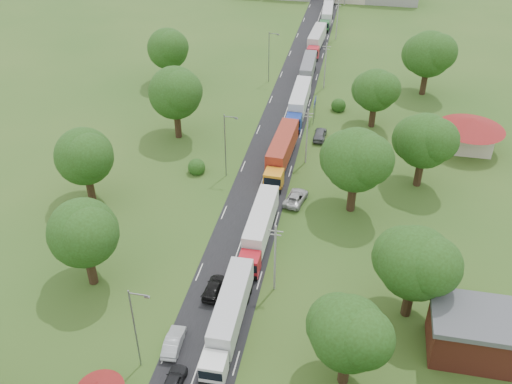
% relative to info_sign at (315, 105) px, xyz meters
% --- Properties ---
extents(ground, '(260.00, 260.00, 0.00)m').
position_rel_info_sign_xyz_m(ground, '(-5.20, -35.00, -3.00)').
color(ground, '#2B501A').
rests_on(ground, ground).
extents(road, '(8.00, 200.00, 0.04)m').
position_rel_info_sign_xyz_m(road, '(-5.20, -15.00, -3.00)').
color(road, black).
rests_on(road, ground).
extents(info_sign, '(0.12, 3.10, 4.10)m').
position_rel_info_sign_xyz_m(info_sign, '(0.00, 0.00, 0.00)').
color(info_sign, slate).
rests_on(info_sign, ground).
extents(pole_1, '(1.60, 0.24, 9.00)m').
position_rel_info_sign_xyz_m(pole_1, '(0.30, -42.00, 1.68)').
color(pole_1, gray).
rests_on(pole_1, ground).
extents(pole_2, '(1.60, 0.24, 9.00)m').
position_rel_info_sign_xyz_m(pole_2, '(0.30, -14.00, 1.68)').
color(pole_2, gray).
rests_on(pole_2, ground).
extents(pole_3, '(1.60, 0.24, 9.00)m').
position_rel_info_sign_xyz_m(pole_3, '(0.30, 14.00, 1.68)').
color(pole_3, gray).
rests_on(pole_3, ground).
extents(pole_4, '(1.60, 0.24, 9.00)m').
position_rel_info_sign_xyz_m(pole_4, '(0.30, 42.00, 1.68)').
color(pole_4, gray).
rests_on(pole_4, ground).
extents(lamp_0, '(2.03, 0.22, 10.00)m').
position_rel_info_sign_xyz_m(lamp_0, '(-10.55, -55.00, 2.55)').
color(lamp_0, slate).
rests_on(lamp_0, ground).
extents(lamp_1, '(2.03, 0.22, 10.00)m').
position_rel_info_sign_xyz_m(lamp_1, '(-10.55, -20.00, 2.55)').
color(lamp_1, slate).
rests_on(lamp_1, ground).
extents(lamp_2, '(2.03, 0.22, 10.00)m').
position_rel_info_sign_xyz_m(lamp_2, '(-10.55, 15.00, 2.55)').
color(lamp_2, slate).
rests_on(lamp_2, ground).
extents(tree_2, '(8.00, 8.00, 10.10)m').
position_rel_info_sign_xyz_m(tree_2, '(8.79, -52.86, 3.59)').
color(tree_2, '#382616').
rests_on(tree_2, ground).
extents(tree_3, '(8.80, 8.80, 11.07)m').
position_rel_info_sign_xyz_m(tree_3, '(14.79, -42.84, 4.22)').
color(tree_3, '#382616').
rests_on(tree_3, ground).
extents(tree_4, '(9.60, 9.60, 12.05)m').
position_rel_info_sign_xyz_m(tree_4, '(7.79, -24.83, 4.85)').
color(tree_4, '#382616').
rests_on(tree_4, ground).
extents(tree_5, '(8.80, 8.80, 11.07)m').
position_rel_info_sign_xyz_m(tree_5, '(16.79, -16.84, 4.22)').
color(tree_5, '#382616').
rests_on(tree_5, ground).
extents(tree_6, '(8.00, 8.00, 10.10)m').
position_rel_info_sign_xyz_m(tree_6, '(9.79, 0.14, 3.59)').
color(tree_6, '#382616').
rests_on(tree_6, ground).
extents(tree_7, '(9.60, 9.60, 12.05)m').
position_rel_info_sign_xyz_m(tree_7, '(18.79, 15.17, 4.85)').
color(tree_7, '#382616').
rests_on(tree_7, ground).
extents(tree_10, '(8.80, 8.80, 11.07)m').
position_rel_info_sign_xyz_m(tree_10, '(-20.21, -44.84, 4.22)').
color(tree_10, '#382616').
rests_on(tree_10, ground).
extents(tree_11, '(8.80, 8.80, 11.07)m').
position_rel_info_sign_xyz_m(tree_11, '(-27.21, -29.84, 4.22)').
color(tree_11, '#382616').
rests_on(tree_11, ground).
extents(tree_12, '(9.60, 9.60, 12.05)m').
position_rel_info_sign_xyz_m(tree_12, '(-21.21, -9.83, 4.85)').
color(tree_12, '#382616').
rests_on(tree_12, ground).
extents(tree_13, '(8.80, 8.80, 11.07)m').
position_rel_info_sign_xyz_m(tree_13, '(-29.21, 10.16, 4.22)').
color(tree_13, '#382616').
rests_on(tree_13, ground).
extents(house_brick, '(8.60, 6.60, 5.20)m').
position_rel_info_sign_xyz_m(house_brick, '(20.80, -47.00, -0.35)').
color(house_brick, maroon).
rests_on(house_brick, ground).
extents(house_cream, '(10.08, 10.08, 5.80)m').
position_rel_info_sign_xyz_m(house_cream, '(24.80, -5.00, 0.64)').
color(house_cream, '#BEB29D').
rests_on(house_cream, ground).
extents(truck_0, '(2.68, 14.57, 4.04)m').
position_rel_info_sign_xyz_m(truck_0, '(-3.23, -48.94, -0.86)').
color(truck_0, white).
rests_on(truck_0, ground).
extents(truck_1, '(2.53, 14.40, 3.99)m').
position_rel_info_sign_xyz_m(truck_1, '(-2.96, -33.95, -0.88)').
color(truck_1, '#B1141F').
rests_on(truck_1, ground).
extents(truck_2, '(3.20, 15.47, 4.28)m').
position_rel_info_sign_xyz_m(truck_2, '(-3.25, -15.50, -0.73)').
color(truck_2, orange).
rests_on(truck_2, ground).
extents(truck_3, '(2.69, 15.11, 4.19)m').
position_rel_info_sign_xyz_m(truck_3, '(-2.96, 2.17, -0.78)').
color(truck_3, navy).
rests_on(truck_3, ground).
extents(truck_4, '(2.61, 13.77, 3.81)m').
position_rel_info_sign_xyz_m(truck_4, '(-3.35, 17.28, -0.98)').
color(truck_4, silver).
rests_on(truck_4, ground).
extents(truck_5, '(3.08, 14.52, 4.01)m').
position_rel_info_sign_xyz_m(truck_5, '(-3.50, 34.48, -0.87)').
color(truck_5, red).
rests_on(truck_5, ground).
extents(truck_6, '(2.82, 13.72, 3.79)m').
position_rel_info_sign_xyz_m(truck_6, '(-2.89, 52.72, -0.99)').
color(truck_6, '#24622F').
rests_on(truck_6, ground).
extents(car_lane_front, '(1.86, 4.32, 1.45)m').
position_rel_info_sign_xyz_m(car_lane_front, '(-6.75, -56.83, -2.27)').
color(car_lane_front, black).
rests_on(car_lane_front, ground).
extents(car_lane_mid, '(1.78, 4.53, 1.47)m').
position_rel_info_sign_xyz_m(car_lane_mid, '(-8.19, -52.21, -2.27)').
color(car_lane_mid, '#AAAEB2').
rests_on(car_lane_mid, ground).
extents(car_lane_rear, '(2.16, 4.77, 1.36)m').
position_rel_info_sign_xyz_m(car_lane_rear, '(-6.20, -43.85, -2.32)').
color(car_lane_rear, black).
rests_on(car_lane_rear, ground).
extents(car_verge_near, '(3.36, 5.52, 1.43)m').
position_rel_info_sign_xyz_m(car_verge_near, '(0.30, -24.67, -2.29)').
color(car_verge_near, '#B4B4B4').
rests_on(car_verge_near, ground).
extents(car_verge_far, '(2.05, 4.84, 1.63)m').
position_rel_info_sign_xyz_m(car_verge_far, '(1.66, -6.14, -2.19)').
color(car_verge_far, '#515458').
rests_on(car_verge_far, ground).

